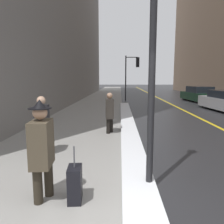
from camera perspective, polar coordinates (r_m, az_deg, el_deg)
name	(u,v)px	position (r m, az deg, el deg)	size (l,w,h in m)	color
sidewalk_slab	(97,104)	(17.58, -3.91, 2.00)	(4.00, 80.00, 0.01)	gray
road_centre_stripe	(172,105)	(17.98, 15.49, 1.84)	(0.16, 80.00, 0.00)	gold
snow_bank_curb	(128,125)	(9.34, 4.21, -3.42)	(0.61, 16.45, 0.15)	white
lamp_post	(154,6)	(4.03, 10.85, 25.56)	(0.28, 0.28, 5.41)	black
traffic_light_near	(133,68)	(20.83, 5.44, 11.30)	(1.31, 0.33, 4.17)	black
pedestrian_in_fedora	(42,147)	(3.76, -17.90, -8.61)	(0.36, 0.55, 1.69)	#2A241B
pedestrian_in_glasses	(42,122)	(6.11, -17.78, -2.59)	(0.35, 0.53, 1.57)	black
pedestrian_with_shoulder_bag	(110,111)	(8.13, -0.61, 0.29)	(0.33, 0.72, 1.52)	black
parked_car_dark_green	(199,95)	(21.16, 21.73, 4.27)	(2.17, 4.50, 1.38)	black
rolling_suitcase	(75,184)	(3.82, -9.67, -18.11)	(0.25, 0.38, 0.95)	black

